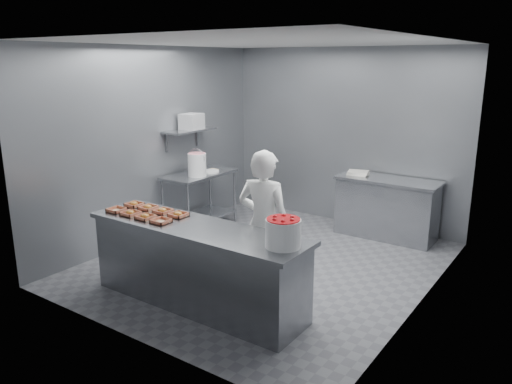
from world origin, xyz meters
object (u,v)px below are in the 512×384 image
(tray_5, at_px, (148,208))
(strawberry_tub, at_px, (283,232))
(tray_7, at_px, (178,214))
(appliance, at_px, (192,121))
(tray_4, at_px, (134,204))
(glaze_bucket, at_px, (197,164))
(tray_0, at_px, (117,210))
(tray_1, at_px, (131,213))
(tray_2, at_px, (145,217))
(prep_table, at_px, (200,192))
(back_counter, at_px, (386,208))
(worker, at_px, (264,224))
(service_counter, at_px, (197,265))
(tray_3, at_px, (161,221))
(tray_6, at_px, (163,211))

(tray_5, height_order, strawberry_tub, strawberry_tub)
(tray_5, xyz_separation_m, tray_7, (0.48, 0.00, 0.00))
(tray_7, bearing_deg, appliance, 127.70)
(tray_4, distance_m, tray_5, 0.24)
(glaze_bucket, bearing_deg, tray_0, -76.90)
(tray_1, height_order, strawberry_tub, strawberry_tub)
(tray_1, bearing_deg, tray_2, 0.00)
(appliance, bearing_deg, prep_table, -19.88)
(back_counter, bearing_deg, prep_table, -152.99)
(tray_7, relative_size, worker, 0.11)
(appliance, bearing_deg, tray_4, -72.36)
(tray_4, xyz_separation_m, tray_5, (0.24, 0.00, 0.00))
(tray_5, xyz_separation_m, appliance, (-0.96, 1.87, 0.76))
(service_counter, xyz_separation_m, prep_table, (-1.65, 1.95, 0.14))
(tray_1, bearing_deg, tray_3, 0.00)
(appliance, bearing_deg, tray_3, -59.41)
(service_counter, relative_size, worker, 1.55)
(tray_1, height_order, tray_4, same)
(tray_5, height_order, tray_6, same)
(prep_table, distance_m, tray_6, 2.11)
(tray_2, relative_size, tray_5, 1.00)
(tray_7, bearing_deg, tray_0, -159.48)
(tray_0, height_order, worker, worker)
(strawberry_tub, xyz_separation_m, glaze_bucket, (-2.62, 1.78, 0.04))
(tray_6, bearing_deg, tray_3, -47.84)
(tray_6, height_order, tray_7, same)
(service_counter, height_order, tray_7, tray_7)
(tray_1, height_order, tray_3, tray_1)
(tray_2, relative_size, tray_7, 1.00)
(back_counter, relative_size, tray_7, 8.01)
(tray_1, bearing_deg, glaze_bucket, 109.61)
(tray_3, distance_m, appliance, 2.69)
(tray_2, bearing_deg, worker, 34.19)
(tray_5, height_order, glaze_bucket, glaze_bucket)
(tray_3, distance_m, tray_7, 0.27)
(prep_table, height_order, tray_5, tray_5)
(back_counter, distance_m, tray_7, 3.40)
(tray_4, bearing_deg, glaze_bucket, 105.04)
(tray_2, xyz_separation_m, tray_5, (-0.24, 0.27, 0.00))
(prep_table, distance_m, appliance, 1.11)
(worker, relative_size, glaze_bucket, 3.97)
(tray_2, bearing_deg, tray_7, 48.20)
(tray_7, bearing_deg, tray_2, -131.80)
(tray_1, distance_m, worker, 1.51)
(tray_5, xyz_separation_m, strawberry_tub, (1.94, -0.13, 0.13))
(prep_table, distance_m, tray_3, 2.46)
(tray_7, xyz_separation_m, worker, (0.84, 0.47, -0.09))
(service_counter, xyz_separation_m, worker, (0.46, 0.60, 0.38))
(tray_3, bearing_deg, tray_7, 90.65)
(prep_table, height_order, tray_0, tray_0)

